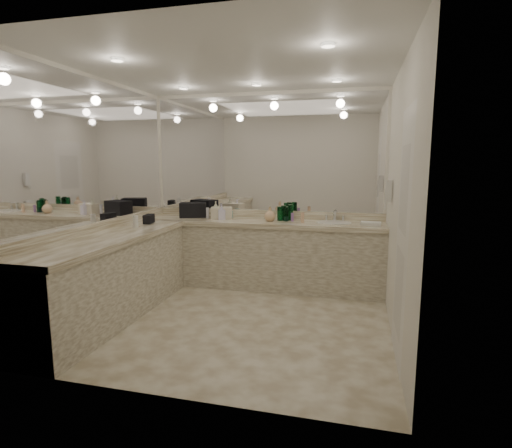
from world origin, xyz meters
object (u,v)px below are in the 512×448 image
(cream_cosmetic_case, at_px, (222,213))
(soap_bottle_a, at_px, (216,210))
(wall_phone, at_px, (388,191))
(soap_bottle_b, at_px, (222,212))
(sink, at_px, (334,223))
(soap_bottle_c, at_px, (270,214))
(hand_towel, at_px, (371,224))
(black_toiletry_bag, at_px, (193,210))

(cream_cosmetic_case, bearing_deg, soap_bottle_a, -175.20)
(wall_phone, bearing_deg, soap_bottle_b, 168.26)
(cream_cosmetic_case, distance_m, soap_bottle_b, 0.09)
(wall_phone, bearing_deg, cream_cosmetic_case, 166.35)
(wall_phone, bearing_deg, sink, 140.43)
(sink, relative_size, soap_bottle_c, 2.32)
(soap_bottle_b, bearing_deg, cream_cosmetic_case, 109.98)
(soap_bottle_c, bearing_deg, cream_cosmetic_case, 174.02)
(wall_phone, distance_m, hand_towel, 0.62)
(sink, bearing_deg, hand_towel, -10.63)
(wall_phone, relative_size, black_toiletry_bag, 0.67)
(black_toiletry_bag, height_order, cream_cosmetic_case, black_toiletry_bag)
(sink, distance_m, cream_cosmetic_case, 1.51)
(black_toiletry_bag, relative_size, cream_cosmetic_case, 1.28)
(soap_bottle_a, bearing_deg, soap_bottle_b, -27.33)
(wall_phone, distance_m, cream_cosmetic_case, 2.20)
(sink, xyz_separation_m, soap_bottle_b, (-1.48, -0.07, 0.11))
(soap_bottle_b, xyz_separation_m, soap_bottle_c, (0.66, 0.01, -0.01))
(hand_towel, bearing_deg, soap_bottle_c, 178.87)
(black_toiletry_bag, bearing_deg, soap_bottle_a, -12.66)
(sink, bearing_deg, wall_phone, -39.57)
(soap_bottle_c, bearing_deg, black_toiletry_bag, 173.55)
(sink, xyz_separation_m, wall_phone, (0.61, -0.50, 0.46))
(sink, relative_size, wall_phone, 1.83)
(soap_bottle_a, bearing_deg, hand_towel, -1.98)
(cream_cosmetic_case, bearing_deg, black_toiletry_bag, 157.40)
(wall_phone, height_order, black_toiletry_bag, wall_phone)
(hand_towel, height_order, soap_bottle_b, soap_bottle_b)
(black_toiletry_bag, xyz_separation_m, soap_bottle_b, (0.47, -0.14, 0.00))
(wall_phone, xyz_separation_m, hand_towel, (-0.15, 0.42, -0.43))
(cream_cosmetic_case, relative_size, hand_towel, 1.18)
(wall_phone, relative_size, soap_bottle_a, 1.01)
(soap_bottle_a, bearing_deg, soap_bottle_c, -3.39)
(black_toiletry_bag, bearing_deg, wall_phone, -12.55)
(sink, relative_size, black_toiletry_bag, 1.22)
(cream_cosmetic_case, relative_size, soap_bottle_c, 1.48)
(hand_towel, relative_size, soap_bottle_a, 1.01)
(black_toiletry_bag, distance_m, soap_bottle_b, 0.49)
(soap_bottle_a, xyz_separation_m, soap_bottle_b, (0.10, -0.05, -0.01))
(sink, relative_size, soap_bottle_a, 1.85)
(black_toiletry_bag, height_order, soap_bottle_b, soap_bottle_b)
(soap_bottle_c, bearing_deg, soap_bottle_b, -179.34)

